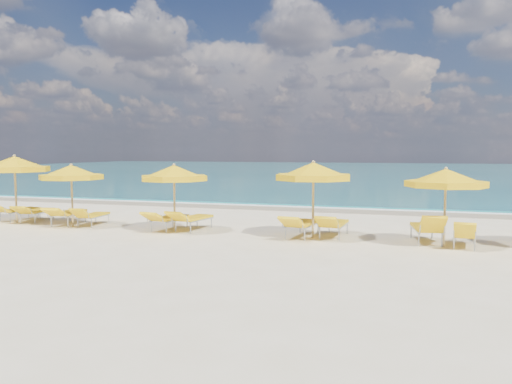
% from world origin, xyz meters
% --- Properties ---
extents(ground_plane, '(120.00, 120.00, 0.00)m').
position_xyz_m(ground_plane, '(0.00, 0.00, 0.00)').
color(ground_plane, beige).
extents(ocean, '(120.00, 80.00, 0.30)m').
position_xyz_m(ocean, '(0.00, 48.00, 0.00)').
color(ocean, '#146971').
rests_on(ocean, ground).
extents(wet_sand_band, '(120.00, 2.60, 0.01)m').
position_xyz_m(wet_sand_band, '(0.00, 7.40, 0.00)').
color(wet_sand_band, tan).
rests_on(wet_sand_band, ground).
extents(foam_line, '(120.00, 1.20, 0.03)m').
position_xyz_m(foam_line, '(0.00, 8.20, 0.00)').
color(foam_line, white).
rests_on(foam_line, ground).
extents(whitecap_near, '(14.00, 0.36, 0.05)m').
position_xyz_m(whitecap_near, '(-6.00, 17.00, 0.00)').
color(whitecap_near, white).
rests_on(whitecap_near, ground).
extents(whitecap_far, '(18.00, 0.30, 0.05)m').
position_xyz_m(whitecap_far, '(8.00, 24.00, 0.00)').
color(whitecap_far, white).
rests_on(whitecap_far, ground).
extents(umbrella_2, '(2.71, 2.71, 2.45)m').
position_xyz_m(umbrella_2, '(-8.60, -0.01, 2.09)').
color(umbrella_2, tan).
rests_on(umbrella_2, ground).
extents(umbrella_3, '(2.83, 2.83, 2.16)m').
position_xyz_m(umbrella_3, '(-6.01, -0.26, 1.84)').
color(umbrella_3, tan).
rests_on(umbrella_3, ground).
extents(umbrella_4, '(2.45, 2.45, 2.19)m').
position_xyz_m(umbrella_4, '(-2.20, -0.20, 1.87)').
color(umbrella_4, tan).
rests_on(umbrella_4, ground).
extents(umbrella_5, '(2.79, 2.79, 2.31)m').
position_xyz_m(umbrella_5, '(2.25, -0.05, 1.97)').
color(umbrella_5, tan).
rests_on(umbrella_5, ground).
extents(umbrella_6, '(2.19, 2.19, 2.16)m').
position_xyz_m(umbrella_6, '(5.88, -0.31, 1.85)').
color(umbrella_6, tan).
rests_on(umbrella_6, ground).
extents(lounger_2_left, '(0.93, 1.97, 0.75)m').
position_xyz_m(lounger_2_left, '(-9.00, 0.51, 0.23)').
color(lounger_2_left, '#A5A8AD').
rests_on(lounger_2_left, ground).
extents(lounger_2_right, '(0.89, 1.98, 0.70)m').
position_xyz_m(lounger_2_right, '(-8.11, 0.43, 0.22)').
color(lounger_2_right, '#A5A8AD').
rests_on(lounger_2_right, ground).
extents(lounger_3_left, '(1.02, 2.14, 0.74)m').
position_xyz_m(lounger_3_left, '(-6.50, 0.14, 0.24)').
color(lounger_3_left, '#A5A8AD').
rests_on(lounger_3_left, ground).
extents(lounger_3_right, '(0.70, 1.77, 0.73)m').
position_xyz_m(lounger_3_right, '(-5.54, 0.21, 0.21)').
color(lounger_3_right, '#A5A8AD').
rests_on(lounger_3_right, ground).
extents(lounger_4_left, '(0.84, 2.01, 0.73)m').
position_xyz_m(lounger_4_left, '(-2.57, 0.12, 0.23)').
color(lounger_4_left, '#A5A8AD').
rests_on(lounger_4_left, ground).
extents(lounger_4_right, '(0.92, 2.03, 0.76)m').
position_xyz_m(lounger_4_right, '(-1.78, 0.29, 0.23)').
color(lounger_4_right, '#A5A8AD').
rests_on(lounger_4_right, ground).
extents(lounger_5_left, '(0.89, 2.08, 0.78)m').
position_xyz_m(lounger_5_left, '(1.88, 0.11, 0.24)').
color(lounger_5_left, '#A5A8AD').
rests_on(lounger_5_left, ground).
extents(lounger_5_right, '(0.76, 2.00, 0.78)m').
position_xyz_m(lounger_5_right, '(2.79, 0.41, 0.23)').
color(lounger_5_right, '#A5A8AD').
rests_on(lounger_5_right, ground).
extents(lounger_6_left, '(0.96, 2.06, 0.93)m').
position_xyz_m(lounger_6_left, '(5.44, 0.24, 0.25)').
color(lounger_6_left, '#A5A8AD').
rests_on(lounger_6_left, ground).
extents(lounger_6_right, '(0.69, 1.66, 0.80)m').
position_xyz_m(lounger_6_right, '(6.40, -0.11, 0.21)').
color(lounger_6_right, '#A5A8AD').
rests_on(lounger_6_right, ground).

